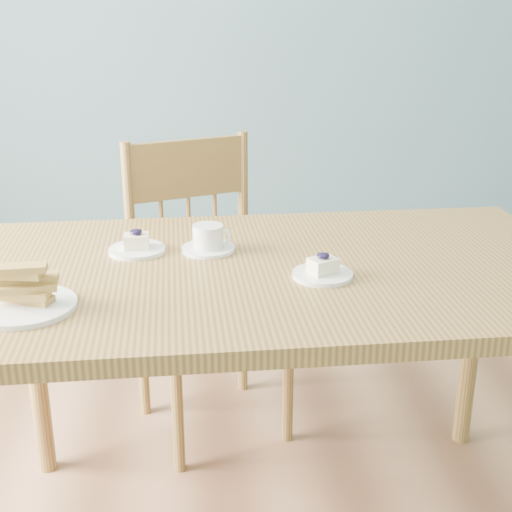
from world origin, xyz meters
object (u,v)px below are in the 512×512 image
cheesecake_plate_near (323,271)px  cheesecake_plate_far (137,246)px  dining_chair (206,288)px  biscotti_plate (23,295)px  coffee_cup (209,240)px  dining_table (279,296)px

cheesecake_plate_near → cheesecake_plate_far: size_ratio=0.98×
dining_chair → cheesecake_plate_far: bearing=-132.1°
dining_chair → biscotti_plate: 0.95m
cheesecake_plate_far → coffee_cup: (0.19, -0.01, 0.01)m
coffee_cup → biscotti_plate: (-0.40, -0.33, 0.00)m
dining_table → coffee_cup: coffee_cup is taller
dining_chair → biscotti_plate: bearing=-136.9°
cheesecake_plate_near → biscotti_plate: bearing=-169.9°
dining_table → cheesecake_plate_near: bearing=-42.9°
cheesecake_plate_far → coffee_cup: 0.19m
dining_table → biscotti_plate: bearing=-161.9°
dining_chair → cheesecake_plate_near: size_ratio=6.96×
cheesecake_plate_far → coffee_cup: bearing=-2.8°
cheesecake_plate_far → biscotti_plate: 0.40m
cheesecake_plate_near → biscotti_plate: biscotti_plate is taller
coffee_cup → dining_table: bearing=-21.9°
dining_table → cheesecake_plate_far: (-0.36, 0.14, 0.10)m
cheesecake_plate_near → biscotti_plate: size_ratio=0.65×
dining_table → coffee_cup: size_ratio=11.04×
dining_table → dining_chair: (-0.17, 0.59, -0.22)m
cheesecake_plate_near → coffee_cup: coffee_cup is taller
dining_chair → coffee_cup: dining_chair is taller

